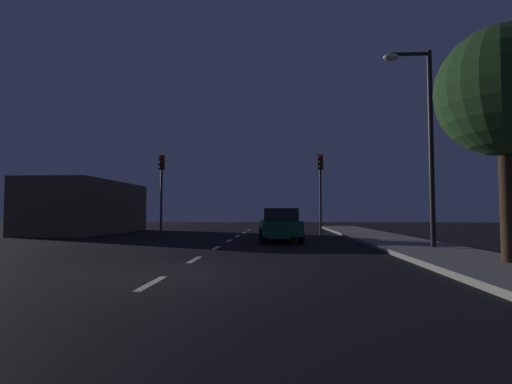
# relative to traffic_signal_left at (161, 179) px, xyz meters

# --- Properties ---
(ground_plane) EXTENTS (80.00, 80.00, 0.00)m
(ground_plane) POSITION_rel_traffic_signal_left_xyz_m (4.94, -8.40, -3.45)
(ground_plane) COLOR black
(sidewalk_curb_right) EXTENTS (3.00, 40.00, 0.15)m
(sidewalk_curb_right) POSITION_rel_traffic_signal_left_xyz_m (12.44, -8.40, -3.37)
(sidewalk_curb_right) COLOR gray
(sidewalk_curb_right) RESTS_ON ground_plane
(lane_stripe_nearest) EXTENTS (0.16, 1.60, 0.01)m
(lane_stripe_nearest) POSITION_rel_traffic_signal_left_xyz_m (4.94, -16.60, -3.44)
(lane_stripe_nearest) COLOR silver
(lane_stripe_nearest) RESTS_ON ground_plane
(lane_stripe_second) EXTENTS (0.16, 1.60, 0.01)m
(lane_stripe_second) POSITION_rel_traffic_signal_left_xyz_m (4.94, -12.80, -3.44)
(lane_stripe_second) COLOR silver
(lane_stripe_second) RESTS_ON ground_plane
(lane_stripe_third) EXTENTS (0.16, 1.60, 0.01)m
(lane_stripe_third) POSITION_rel_traffic_signal_left_xyz_m (4.94, -9.00, -3.44)
(lane_stripe_third) COLOR silver
(lane_stripe_third) RESTS_ON ground_plane
(lane_stripe_fourth) EXTENTS (0.16, 1.60, 0.01)m
(lane_stripe_fourth) POSITION_rel_traffic_signal_left_xyz_m (4.94, -5.20, -3.44)
(lane_stripe_fourth) COLOR silver
(lane_stripe_fourth) RESTS_ON ground_plane
(lane_stripe_fifth) EXTENTS (0.16, 1.60, 0.01)m
(lane_stripe_fifth) POSITION_rel_traffic_signal_left_xyz_m (4.94, -1.40, -3.44)
(lane_stripe_fifth) COLOR silver
(lane_stripe_fifth) RESTS_ON ground_plane
(lane_stripe_sixth) EXTENTS (0.16, 1.60, 0.01)m
(lane_stripe_sixth) POSITION_rel_traffic_signal_left_xyz_m (4.94, 2.40, -3.44)
(lane_stripe_sixth) COLOR silver
(lane_stripe_sixth) RESTS_ON ground_plane
(lane_stripe_seventh) EXTENTS (0.16, 1.60, 0.01)m
(lane_stripe_seventh) POSITION_rel_traffic_signal_left_xyz_m (4.94, 6.20, -3.44)
(lane_stripe_seventh) COLOR silver
(lane_stripe_seventh) RESTS_ON ground_plane
(traffic_signal_left) EXTENTS (0.32, 0.38, 4.92)m
(traffic_signal_left) POSITION_rel_traffic_signal_left_xyz_m (0.00, 0.00, 0.00)
(traffic_signal_left) COLOR #2D2D30
(traffic_signal_left) RESTS_ON ground_plane
(traffic_signal_right) EXTENTS (0.32, 0.38, 4.86)m
(traffic_signal_right) POSITION_rel_traffic_signal_left_xyz_m (9.82, -0.00, -0.04)
(traffic_signal_right) COLOR #2D2D30
(traffic_signal_right) RESTS_ON ground_plane
(car_stopped_ahead) EXTENTS (2.11, 4.08, 1.55)m
(car_stopped_ahead) POSITION_rel_traffic_signal_left_xyz_m (7.37, -5.59, -2.67)
(car_stopped_ahead) COLOR #0F4C2D
(car_stopped_ahead) RESTS_ON ground_plane
(street_lamp_right) EXTENTS (1.71, 0.36, 7.14)m
(street_lamp_right) POSITION_rel_traffic_signal_left_xyz_m (12.49, -9.86, 0.84)
(street_lamp_right) COLOR black
(street_lamp_right) RESTS_ON ground_plane
(roadside_tree_right) EXTENTS (3.24, 3.24, 6.01)m
(roadside_tree_right) POSITION_rel_traffic_signal_left_xyz_m (12.96, -14.03, 0.91)
(roadside_tree_right) COLOR #382819
(roadside_tree_right) RESTS_ON ground_plane
(storefront_left) EXTENTS (4.48, 9.77, 3.36)m
(storefront_left) POSITION_rel_traffic_signal_left_xyz_m (-5.30, 1.26, -1.77)
(storefront_left) COLOR brown
(storefront_left) RESTS_ON ground_plane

